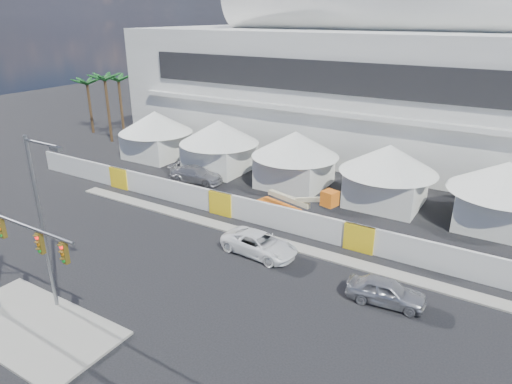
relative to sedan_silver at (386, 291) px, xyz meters
The scene contains 11 objects.
ground 13.28m from the sedan_silver, 135.76° to the right, with size 160.00×160.00×0.00m, color black.
median_island 19.77m from the sedan_silver, 141.68° to the right, with size 10.00×5.00×0.15m, color gray.
stadium 33.41m from the sedan_silver, 91.40° to the left, with size 80.00×24.80×21.98m.
tent_row 17.44m from the sedan_silver, 121.38° to the left, with size 53.40×8.40×5.40m.
hoarding_fence 6.31m from the sedan_silver, 123.67° to the left, with size 70.00×0.25×2.00m, color silver.
palm_cluster 47.89m from the sedan_silver, 154.76° to the left, with size 10.60×10.60×8.55m.
sedan_silver is the anchor object (origin of this frame).
pickup_curb 9.36m from the sedan_silver, behind, with size 5.52×2.55×1.53m, color white.
lot_car_c 24.55m from the sedan_silver, 154.98° to the left, with size 5.48×2.23×1.59m, color #B4B3B9.
streetlight_median 19.53m from the sedan_silver, 146.90° to the right, with size 2.77×0.28×10.00m.
boom_lift 12.40m from the sedan_silver, 146.62° to the left, with size 8.07×2.75×3.98m.
Camera 1 is at (14.83, -13.87, 15.82)m, focal length 32.00 mm.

